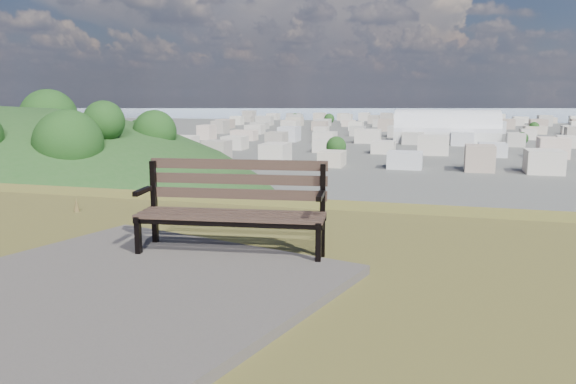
% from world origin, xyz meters
% --- Properties ---
extents(park_bench, '(1.78, 0.76, 0.91)m').
position_xyz_m(park_bench, '(-1.19, 1.63, 25.51)').
color(park_bench, '#433126').
rests_on(park_bench, hilltop_mesa).
extents(gravel_patch, '(3.98, 4.85, 0.08)m').
position_xyz_m(gravel_patch, '(-1.86, -0.19, 25.04)').
color(gravel_patch, '#58534D').
rests_on(gravel_patch, hilltop_mesa).
extents(grass_tufts, '(12.49, 7.38, 0.26)m').
position_xyz_m(grass_tufts, '(-1.12, -0.44, 25.11)').
color(grass_tufts, brown).
rests_on(grass_tufts, hilltop_mesa).
extents(arena, '(56.20, 25.82, 23.30)m').
position_xyz_m(arena, '(3.01, 315.45, 5.49)').
color(arena, silver).
rests_on(arena, ground).
extents(city_blocks, '(395.00, 361.00, 7.00)m').
position_xyz_m(city_blocks, '(0.00, 394.44, 3.50)').
color(city_blocks, beige).
rests_on(city_blocks, ground).
extents(city_trees, '(406.52, 387.20, 9.98)m').
position_xyz_m(city_trees, '(-26.39, 319.00, 4.83)').
color(city_trees, '#382C1C').
rests_on(city_trees, ground).
extents(bay_water, '(2400.00, 700.00, 0.12)m').
position_xyz_m(bay_water, '(0.00, 900.00, 0.00)').
color(bay_water, '#8595A9').
rests_on(bay_water, ground).
extents(far_hills, '(2050.00, 340.00, 60.00)m').
position_xyz_m(far_hills, '(-60.92, 1402.93, 25.47)').
color(far_hills, '#9CADC1').
rests_on(far_hills, ground).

